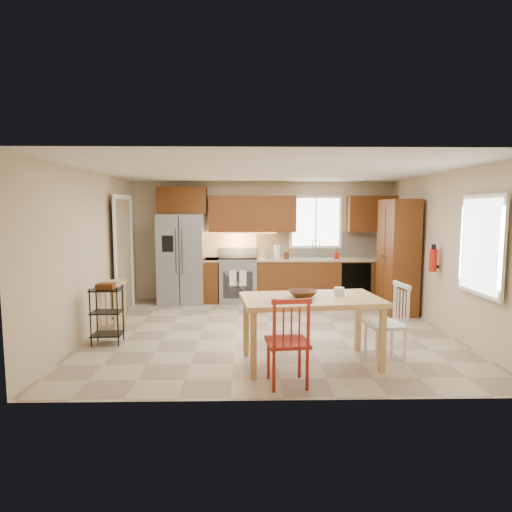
{
  "coord_description": "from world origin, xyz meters",
  "views": [
    {
      "loc": [
        -0.36,
        -6.61,
        1.91
      ],
      "look_at": [
        -0.22,
        0.4,
        1.15
      ],
      "focal_mm": 30.0,
      "sensor_mm": 36.0,
      "label": 1
    }
  ],
  "objects_px": {
    "refrigerator": "(182,259)",
    "pantry": "(398,256)",
    "fire_extinguisher": "(433,260)",
    "utility_cart": "(107,315)",
    "chair_white": "(385,323)",
    "table_jar": "(339,293)",
    "range_stove": "(238,280)",
    "chair_red": "(287,340)",
    "dining_table": "(311,331)",
    "bar_stool": "(115,304)",
    "soap_bottle": "(337,254)",
    "table_bowl": "(302,298)"
  },
  "relations": [
    {
      "from": "refrigerator",
      "to": "pantry",
      "type": "distance_m",
      "value": 4.23
    },
    {
      "from": "fire_extinguisher",
      "to": "utility_cart",
      "type": "distance_m",
      "value": 5.1
    },
    {
      "from": "chair_white",
      "to": "table_jar",
      "type": "distance_m",
      "value": 0.69
    },
    {
      "from": "pantry",
      "to": "table_jar",
      "type": "distance_m",
      "value": 3.04
    },
    {
      "from": "chair_white",
      "to": "table_jar",
      "type": "relative_size",
      "value": 6.37
    },
    {
      "from": "utility_cart",
      "to": "range_stove",
      "type": "bearing_deg",
      "value": 55.09
    },
    {
      "from": "chair_red",
      "to": "table_jar",
      "type": "bearing_deg",
      "value": 40.22
    },
    {
      "from": "range_stove",
      "to": "fire_extinguisher",
      "type": "height_order",
      "value": "fire_extinguisher"
    },
    {
      "from": "utility_cart",
      "to": "chair_red",
      "type": "bearing_deg",
      "value": -33.49
    },
    {
      "from": "chair_white",
      "to": "dining_table",
      "type": "bearing_deg",
      "value": 86.83
    },
    {
      "from": "fire_extinguisher",
      "to": "bar_stool",
      "type": "distance_m",
      "value": 5.18
    },
    {
      "from": "dining_table",
      "to": "soap_bottle",
      "type": "bearing_deg",
      "value": 67.24
    },
    {
      "from": "range_stove",
      "to": "chair_red",
      "type": "height_order",
      "value": "chair_red"
    },
    {
      "from": "fire_extinguisher",
      "to": "table_bowl",
      "type": "relative_size",
      "value": 1.05
    },
    {
      "from": "table_bowl",
      "to": "chair_white",
      "type": "bearing_deg",
      "value": 2.71
    },
    {
      "from": "chair_red",
      "to": "bar_stool",
      "type": "relative_size",
      "value": 1.29
    },
    {
      "from": "chair_white",
      "to": "utility_cart",
      "type": "distance_m",
      "value": 3.82
    },
    {
      "from": "table_bowl",
      "to": "utility_cart",
      "type": "bearing_deg",
      "value": 162.39
    },
    {
      "from": "soap_bottle",
      "to": "fire_extinguisher",
      "type": "bearing_deg",
      "value": -59.47
    },
    {
      "from": "pantry",
      "to": "table_jar",
      "type": "relative_size",
      "value": 13.49
    },
    {
      "from": "chair_white",
      "to": "table_bowl",
      "type": "distance_m",
      "value": 1.11
    },
    {
      "from": "soap_bottle",
      "to": "chair_white",
      "type": "distance_m",
      "value": 3.54
    },
    {
      "from": "refrigerator",
      "to": "bar_stool",
      "type": "distance_m",
      "value": 2.13
    },
    {
      "from": "utility_cart",
      "to": "refrigerator",
      "type": "bearing_deg",
      "value": 74.45
    },
    {
      "from": "range_stove",
      "to": "table_bowl",
      "type": "height_order",
      "value": "range_stove"
    },
    {
      "from": "refrigerator",
      "to": "chair_white",
      "type": "xyz_separation_m",
      "value": [
        3.07,
        -3.53,
        -0.41
      ]
    },
    {
      "from": "dining_table",
      "to": "utility_cart",
      "type": "distance_m",
      "value": 2.91
    },
    {
      "from": "chair_red",
      "to": "utility_cart",
      "type": "relative_size",
      "value": 1.19
    },
    {
      "from": "soap_bottle",
      "to": "fire_extinguisher",
      "type": "xyz_separation_m",
      "value": [
        1.15,
        -1.95,
        0.1
      ]
    },
    {
      "from": "refrigerator",
      "to": "utility_cart",
      "type": "bearing_deg",
      "value": -103.69
    },
    {
      "from": "refrigerator",
      "to": "chair_white",
      "type": "relative_size",
      "value": 1.84
    },
    {
      "from": "pantry",
      "to": "bar_stool",
      "type": "relative_size",
      "value": 2.73
    },
    {
      "from": "chair_white",
      "to": "chair_red",
      "type": "bearing_deg",
      "value": 112.11
    },
    {
      "from": "pantry",
      "to": "chair_white",
      "type": "height_order",
      "value": "pantry"
    },
    {
      "from": "dining_table",
      "to": "bar_stool",
      "type": "xyz_separation_m",
      "value": [
        -2.92,
        1.68,
        -0.03
      ]
    },
    {
      "from": "dining_table",
      "to": "table_jar",
      "type": "bearing_deg",
      "value": 9.76
    },
    {
      "from": "refrigerator",
      "to": "table_jar",
      "type": "relative_size",
      "value": 11.69
    },
    {
      "from": "range_stove",
      "to": "pantry",
      "type": "relative_size",
      "value": 0.44
    },
    {
      "from": "range_stove",
      "to": "chair_red",
      "type": "bearing_deg",
      "value": -81.75
    },
    {
      "from": "range_stove",
      "to": "chair_white",
      "type": "bearing_deg",
      "value": -61.84
    },
    {
      "from": "range_stove",
      "to": "fire_extinguisher",
      "type": "relative_size",
      "value": 2.56
    },
    {
      "from": "refrigerator",
      "to": "chair_white",
      "type": "height_order",
      "value": "refrigerator"
    },
    {
      "from": "soap_bottle",
      "to": "chair_white",
      "type": "height_order",
      "value": "soap_bottle"
    },
    {
      "from": "refrigerator",
      "to": "fire_extinguisher",
      "type": "xyz_separation_m",
      "value": [
        4.33,
        -1.98,
        0.19
      ]
    },
    {
      "from": "chair_red",
      "to": "range_stove",
      "type": "bearing_deg",
      "value": 92.06
    },
    {
      "from": "fire_extinguisher",
      "to": "utility_cart",
      "type": "bearing_deg",
      "value": -171.41
    },
    {
      "from": "soap_bottle",
      "to": "chair_red",
      "type": "relative_size",
      "value": 0.19
    },
    {
      "from": "chair_red",
      "to": "utility_cart",
      "type": "distance_m",
      "value": 2.86
    },
    {
      "from": "soap_bottle",
      "to": "refrigerator",
      "type": "bearing_deg",
      "value": 179.55
    },
    {
      "from": "table_bowl",
      "to": "bar_stool",
      "type": "relative_size",
      "value": 0.44
    }
  ]
}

